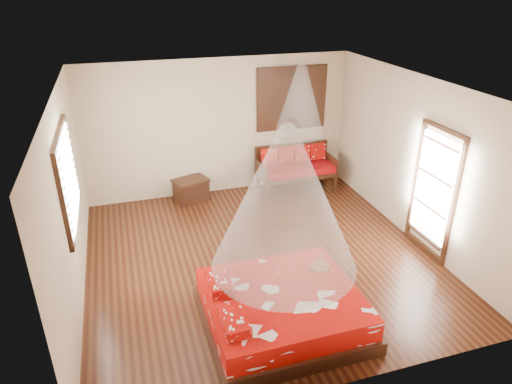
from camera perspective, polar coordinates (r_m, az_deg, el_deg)
room at (r=6.94m, az=0.53°, el=1.52°), size 5.54×5.54×2.84m
bed at (r=6.20m, az=3.12°, el=-14.39°), size 2.05×1.86×0.64m
daybed at (r=9.83m, az=4.95°, el=3.29°), size 1.65×0.74×0.94m
storage_chest at (r=9.46m, az=-8.12°, el=0.30°), size 0.79×0.68×0.46m
shutter_panel at (r=9.71m, az=4.50°, el=11.59°), size 1.52×0.06×1.32m
window_left at (r=6.77m, az=-22.43°, el=1.62°), size 0.10×1.74×1.34m
glazed_door at (r=7.82m, az=21.27°, el=-0.12°), size 0.08×1.02×2.16m
wine_tray at (r=6.53m, az=7.98°, el=-8.85°), size 0.29×0.29×0.23m
mosquito_net_main at (r=5.32m, az=3.70°, el=-1.02°), size 1.80×1.80×1.80m
mosquito_net_daybed at (r=9.26m, az=5.59°, el=11.51°), size 1.03×1.03×1.50m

